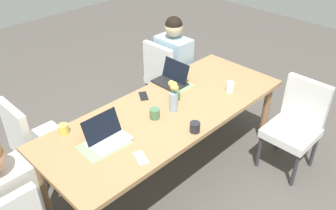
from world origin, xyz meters
TOP-DOWN VIEW (x-y plane):
  - ground_plane at (0.00, 0.00)m, footprint 10.00×10.00m
  - dining_table at (0.00, 0.00)m, footprint 2.35×0.91m
  - chair_near_left_near at (-0.74, -0.78)m, footprint 0.44×0.44m
  - person_near_left_near at (-0.82, -0.72)m, footprint 0.36×0.40m
  - chair_near_left_far at (0.93, -0.74)m, footprint 0.44×0.44m
  - chair_far_right_near at (-0.94, 0.78)m, footprint 0.44×0.44m
  - flower_vase at (-0.03, 0.04)m, footprint 0.07×0.10m
  - placemat_near_left_near at (-0.37, -0.29)m, footprint 0.27×0.36m
  - placemat_head_right_left_mid at (0.69, -0.01)m, footprint 0.37×0.28m
  - laptop_head_right_left_mid at (0.64, -0.03)m, footprint 0.32×0.22m
  - laptop_near_left_near at (-0.37, -0.31)m, footprint 0.22×0.32m
  - coffee_mug_near_left at (-0.17, -0.07)m, footprint 0.08×0.08m
  - coffee_mug_near_right at (0.07, 0.37)m, footprint 0.08×0.08m
  - coffee_mug_centre_left at (0.17, 0.01)m, footprint 0.09×0.09m
  - coffee_mug_centre_right at (0.82, -0.36)m, footprint 0.07×0.07m
  - coffee_mug_far_left at (-0.64, 0.20)m, footprint 0.07×0.07m
  - phone_black at (-0.00, -0.32)m, footprint 0.14×0.17m
  - phone_silver at (0.59, 0.31)m, footprint 0.12×0.17m

SIDE VIEW (x-z plane):
  - ground_plane at x=0.00m, z-range 0.00..0.00m
  - chair_near_left_near at x=-0.74m, z-range 0.05..0.95m
  - chair_near_left_far at x=0.93m, z-range 0.05..0.95m
  - chair_far_right_near at x=-0.94m, z-range 0.05..0.95m
  - person_near_left_near at x=-0.82m, z-range -0.07..1.12m
  - dining_table at x=0.00m, z-range 0.29..1.01m
  - placemat_near_left_near at x=-0.37m, z-range 0.72..0.73m
  - placemat_head_right_left_mid at x=0.69m, z-range 0.72..0.73m
  - phone_black at x=0.00m, z-range 0.72..0.73m
  - phone_silver at x=0.59m, z-range 0.72..0.73m
  - coffee_mug_centre_right at x=0.82m, z-range 0.72..0.80m
  - coffee_mug_near_left at x=-0.17m, z-range 0.72..0.80m
  - coffee_mug_near_right at x=0.07m, z-range 0.72..0.81m
  - laptop_head_right_left_mid at x=0.64m, z-range 0.66..0.87m
  - laptop_near_left_near at x=-0.37m, z-range 0.66..0.87m
  - coffee_mug_centre_left at x=0.17m, z-range 0.72..0.81m
  - coffee_mug_far_left at x=-0.64m, z-range 0.72..0.82m
  - flower_vase at x=-0.03m, z-range 0.73..1.02m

